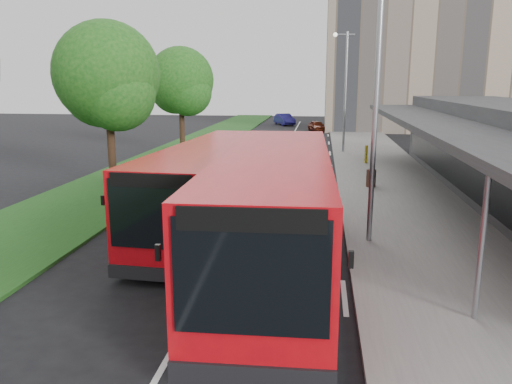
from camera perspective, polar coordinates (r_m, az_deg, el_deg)
ground at (r=14.14m, az=-3.88°, el=-7.88°), size 120.00×120.00×0.00m
pavement at (r=33.51m, az=13.13°, el=3.89°), size 5.00×80.00×0.15m
grass_verge at (r=34.72m, az=-8.80°, el=4.32°), size 5.00×80.00×0.10m
lane_centre_line at (r=28.54m, az=2.00°, el=2.61°), size 0.12×70.00×0.01m
kerb_dashes at (r=32.37m, az=8.52°, el=3.66°), size 0.12×56.00×0.01m
office_block at (r=56.29m, az=19.85°, el=15.98°), size 22.00×12.00×18.00m
tree_mid at (r=24.07m, az=-16.61°, el=12.03°), size 4.75×4.75×7.63m
tree_far at (r=35.39m, az=-8.59°, el=12.03°), size 4.54×4.54×7.27m
lamp_post_near at (r=15.06m, az=13.28°, el=11.42°), size 1.44×0.28×8.00m
lamp_post_far at (r=35.02m, az=10.06°, el=12.01°), size 1.44×0.28×8.00m
bus_main at (r=12.94m, az=2.22°, el=-2.24°), size 3.16×11.28×3.17m
bus_second at (r=16.67m, az=-5.06°, el=0.54°), size 3.22×10.29×2.87m
litter_bin at (r=23.66m, az=13.01°, el=1.56°), size 0.57×0.57×0.80m
bollard at (r=30.42m, az=12.48°, el=4.23°), size 0.20×0.20×1.06m
car_near at (r=50.86m, az=6.99°, el=7.50°), size 2.13×3.37×1.07m
car_far at (r=57.98m, az=3.27°, el=8.29°), size 2.85×4.16×1.30m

